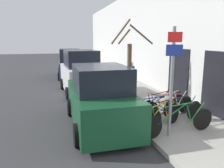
{
  "coord_description": "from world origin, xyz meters",
  "views": [
    {
      "loc": [
        -1.73,
        -1.24,
        2.99
      ],
      "look_at": [
        0.46,
        6.57,
        1.37
      ],
      "focal_mm": 35.0,
      "sensor_mm": 36.0,
      "label": 1
    }
  ],
  "objects_px": {
    "signpost": "(172,78)",
    "parked_car_2": "(70,65)",
    "bicycle_1": "(160,118)",
    "bicycle_3": "(151,111)",
    "street_tree": "(129,67)",
    "bicycle_0": "(178,121)",
    "bicycle_4": "(169,106)",
    "parked_car_1": "(81,74)",
    "pedestrian_near": "(131,76)",
    "bicycle_5": "(164,104)",
    "bicycle_2": "(175,113)",
    "parked_car_0": "(100,99)"
  },
  "relations": [
    {
      "from": "signpost",
      "to": "parked_car_2",
      "type": "distance_m",
      "value": 12.78
    },
    {
      "from": "bicycle_1",
      "to": "bicycle_3",
      "type": "xyz_separation_m",
      "value": [
        0.04,
        0.73,
        0.01
      ]
    },
    {
      "from": "street_tree",
      "to": "signpost",
      "type": "bearing_deg",
      "value": -91.39
    },
    {
      "from": "bicycle_0",
      "to": "bicycle_4",
      "type": "distance_m",
      "value": 1.55
    },
    {
      "from": "bicycle_4",
      "to": "parked_car_1",
      "type": "height_order",
      "value": "parked_car_1"
    },
    {
      "from": "bicycle_3",
      "to": "parked_car_2",
      "type": "distance_m",
      "value": 11.52
    },
    {
      "from": "signpost",
      "to": "pedestrian_near",
      "type": "height_order",
      "value": "signpost"
    },
    {
      "from": "bicycle_5",
      "to": "parked_car_1",
      "type": "relative_size",
      "value": 0.52
    },
    {
      "from": "signpost",
      "to": "parked_car_2",
      "type": "relative_size",
      "value": 0.7
    },
    {
      "from": "bicycle_0",
      "to": "parked_car_1",
      "type": "xyz_separation_m",
      "value": [
        -2.03,
        6.84,
        0.54
      ]
    },
    {
      "from": "bicycle_3",
      "to": "street_tree",
      "type": "relative_size",
      "value": 0.62
    },
    {
      "from": "bicycle_1",
      "to": "street_tree",
      "type": "distance_m",
      "value": 3.52
    },
    {
      "from": "bicycle_0",
      "to": "parked_car_2",
      "type": "relative_size",
      "value": 0.57
    },
    {
      "from": "bicycle_2",
      "to": "pedestrian_near",
      "type": "xyz_separation_m",
      "value": [
        0.07,
        4.45,
        0.59
      ]
    },
    {
      "from": "bicycle_5",
      "to": "parked_car_1",
      "type": "height_order",
      "value": "parked_car_1"
    },
    {
      "from": "signpost",
      "to": "bicycle_1",
      "type": "relative_size",
      "value": 1.61
    },
    {
      "from": "bicycle_4",
      "to": "street_tree",
      "type": "distance_m",
      "value": 2.74
    },
    {
      "from": "signpost",
      "to": "bicycle_1",
      "type": "xyz_separation_m",
      "value": [
        -0.04,
        0.52,
        -1.41
      ]
    },
    {
      "from": "bicycle_1",
      "to": "bicycle_5",
      "type": "relative_size",
      "value": 0.9
    },
    {
      "from": "bicycle_2",
      "to": "bicycle_4",
      "type": "distance_m",
      "value": 0.8
    },
    {
      "from": "bicycle_2",
      "to": "parked_car_1",
      "type": "bearing_deg",
      "value": 7.04
    },
    {
      "from": "bicycle_2",
      "to": "bicycle_4",
      "type": "height_order",
      "value": "bicycle_2"
    },
    {
      "from": "bicycle_3",
      "to": "parked_car_1",
      "type": "distance_m",
      "value": 5.9
    },
    {
      "from": "parked_car_0",
      "to": "parked_car_1",
      "type": "bearing_deg",
      "value": 90.33
    },
    {
      "from": "bicycle_5",
      "to": "signpost",
      "type": "bearing_deg",
      "value": 138.41
    },
    {
      "from": "parked_car_1",
      "to": "parked_car_2",
      "type": "relative_size",
      "value": 0.94
    },
    {
      "from": "bicycle_1",
      "to": "bicycle_2",
      "type": "height_order",
      "value": "bicycle_2"
    },
    {
      "from": "parked_car_0",
      "to": "bicycle_2",
      "type": "bearing_deg",
      "value": -21.49
    },
    {
      "from": "bicycle_3",
      "to": "parked_car_1",
      "type": "bearing_deg",
      "value": 8.79
    },
    {
      "from": "bicycle_2",
      "to": "bicycle_3",
      "type": "distance_m",
      "value": 0.82
    },
    {
      "from": "signpost",
      "to": "bicycle_0",
      "type": "relative_size",
      "value": 1.25
    },
    {
      "from": "pedestrian_near",
      "to": "parked_car_1",
      "type": "bearing_deg",
      "value": 139.07
    },
    {
      "from": "bicycle_5",
      "to": "pedestrian_near",
      "type": "xyz_separation_m",
      "value": [
        -0.2,
        3.22,
        0.63
      ]
    },
    {
      "from": "street_tree",
      "to": "bicycle_2",
      "type": "bearing_deg",
      "value": -80.3
    },
    {
      "from": "bicycle_4",
      "to": "bicycle_0",
      "type": "bearing_deg",
      "value": 145.22
    },
    {
      "from": "bicycle_5",
      "to": "pedestrian_near",
      "type": "height_order",
      "value": "pedestrian_near"
    },
    {
      "from": "street_tree",
      "to": "bicycle_1",
      "type": "bearing_deg",
      "value": -92.28
    },
    {
      "from": "signpost",
      "to": "parked_car_0",
      "type": "xyz_separation_m",
      "value": [
        -1.75,
        1.68,
        -0.95
      ]
    },
    {
      "from": "bicycle_0",
      "to": "bicycle_4",
      "type": "bearing_deg",
      "value": -25.04
    },
    {
      "from": "parked_car_0",
      "to": "pedestrian_near",
      "type": "height_order",
      "value": "parked_car_0"
    },
    {
      "from": "bicycle_3",
      "to": "bicycle_4",
      "type": "distance_m",
      "value": 0.88
    },
    {
      "from": "bicycle_0",
      "to": "bicycle_2",
      "type": "xyz_separation_m",
      "value": [
        0.3,
        0.69,
        -0.0
      ]
    },
    {
      "from": "parked_car_0",
      "to": "parked_car_2",
      "type": "bearing_deg",
      "value": 91.16
    },
    {
      "from": "signpost",
      "to": "bicycle_3",
      "type": "xyz_separation_m",
      "value": [
        0.0,
        1.25,
        -1.4
      ]
    },
    {
      "from": "parked_car_0",
      "to": "bicycle_4",
      "type": "bearing_deg",
      "value": -3.7
    },
    {
      "from": "street_tree",
      "to": "bicycle_4",
      "type": "bearing_deg",
      "value": -71.93
    },
    {
      "from": "bicycle_3",
      "to": "parked_car_1",
      "type": "height_order",
      "value": "parked_car_1"
    },
    {
      "from": "parked_car_2",
      "to": "bicycle_2",
      "type": "bearing_deg",
      "value": -75.33
    },
    {
      "from": "parked_car_1",
      "to": "street_tree",
      "type": "xyz_separation_m",
      "value": [
        1.8,
        -3.06,
        0.69
      ]
    },
    {
      "from": "bicycle_2",
      "to": "bicycle_5",
      "type": "bearing_deg",
      "value": -25.74
    }
  ]
}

